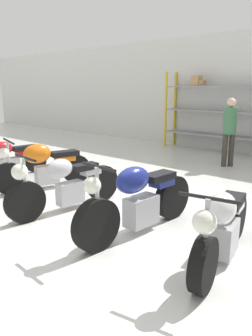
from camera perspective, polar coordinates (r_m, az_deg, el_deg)
The scene contains 8 objects.
ground_plane at distance 5.17m, azimuth -2.97°, elevation -8.35°, with size 30.00×30.00×0.00m, color silver.
shelving_rack at distance 10.41m, azimuth 17.49°, elevation 9.48°, with size 4.28×0.63×2.47m.
motorcycle_red at distance 7.74m, azimuth -20.13°, elevation 1.65°, with size 0.61×1.92×0.93m.
motorcycle_orange at distance 6.64m, azimuth -14.19°, elevation 0.52°, with size 0.85×1.93×1.02m.
motorcycle_silver at distance 5.33m, azimuth -10.58°, elevation -2.77°, with size 0.60×2.09×0.99m.
motorcycle_blue at distance 4.45m, azimuth 2.12°, elevation -5.60°, with size 0.58×2.17×1.07m.
motorcycle_white at distance 3.92m, azimuth 16.48°, elevation -9.83°, with size 0.69×1.98×0.96m.
person_browsing at distance 8.62m, azimuth 17.61°, elevation 6.87°, with size 0.45×0.45×1.71m.
Camera 1 is at (3.38, -3.41, 1.94)m, focal length 35.00 mm.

